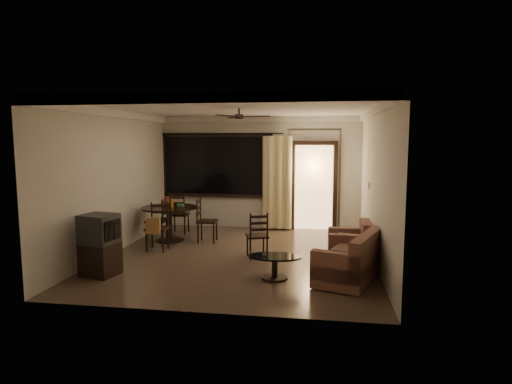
% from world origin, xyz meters
% --- Properties ---
extents(ground, '(5.50, 5.50, 0.00)m').
position_xyz_m(ground, '(0.00, 0.00, 0.00)').
color(ground, '#7F6651').
rests_on(ground, ground).
extents(room_shell, '(5.50, 6.70, 5.50)m').
position_xyz_m(room_shell, '(0.59, 1.77, 1.83)').
color(room_shell, beige).
rests_on(room_shell, ground).
extents(dining_table, '(1.21, 1.21, 0.98)m').
position_xyz_m(dining_table, '(-1.77, 1.02, 0.60)').
color(dining_table, black).
rests_on(dining_table, ground).
extents(dining_chair_west, '(0.44, 0.44, 0.95)m').
position_xyz_m(dining_chair_west, '(-2.04, 0.98, 0.28)').
color(dining_chair_west, black).
rests_on(dining_chair_west, ground).
extents(dining_chair_east, '(0.44, 0.44, 0.95)m').
position_xyz_m(dining_chair_east, '(-0.93, 1.07, 0.28)').
color(dining_chair_east, black).
rests_on(dining_chair_east, ground).
extents(dining_chair_south, '(0.44, 0.50, 0.95)m').
position_xyz_m(dining_chair_south, '(-1.72, 0.17, 0.31)').
color(dining_chair_south, black).
rests_on(dining_chair_south, ground).
extents(dining_chair_north, '(0.44, 0.44, 0.95)m').
position_xyz_m(dining_chair_north, '(-1.81, 1.81, 0.28)').
color(dining_chair_north, black).
rests_on(dining_chair_north, ground).
extents(tv_cabinet, '(0.62, 0.58, 1.02)m').
position_xyz_m(tv_cabinet, '(-2.05, -1.49, 0.51)').
color(tv_cabinet, black).
rests_on(tv_cabinet, ground).
extents(sofa, '(1.19, 1.59, 0.76)m').
position_xyz_m(sofa, '(2.02, -1.14, 0.30)').
color(sofa, '#41241E').
rests_on(sofa, ground).
extents(armchair, '(0.75, 0.75, 0.75)m').
position_xyz_m(armchair, '(2.10, -0.17, 0.31)').
color(armchair, '#41241E').
rests_on(armchair, ground).
extents(coffee_table, '(0.85, 0.51, 0.37)m').
position_xyz_m(coffee_table, '(0.81, -1.24, 0.25)').
color(coffee_table, black).
rests_on(coffee_table, ground).
extents(side_chair, '(0.50, 0.50, 0.88)m').
position_xyz_m(side_chair, '(0.35, -0.07, 0.26)').
color(side_chair, black).
rests_on(side_chair, ground).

